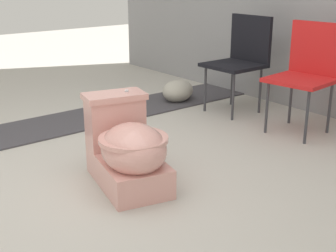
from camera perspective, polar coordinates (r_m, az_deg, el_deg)
name	(u,v)px	position (r m, az deg, el deg)	size (l,w,h in m)	color
ground_plane	(78,193)	(2.74, -10.92, -8.06)	(14.00, 14.00, 0.00)	#B7B2A8
gravel_strip	(62,123)	(3.94, -12.82, 0.30)	(0.56, 8.00, 0.01)	#423F44
toilet	(128,149)	(2.72, -4.92, -2.87)	(0.70, 0.51, 0.52)	#E09E93
folding_chair_left	(242,54)	(4.18, 9.01, 8.71)	(0.44, 0.44, 0.83)	black
folding_chair_middle	(309,66)	(3.74, 16.78, 7.01)	(0.48, 0.48, 0.83)	red
boulder_near	(178,91)	(4.49, 1.20, 4.31)	(0.34, 0.26, 0.21)	#ADA899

